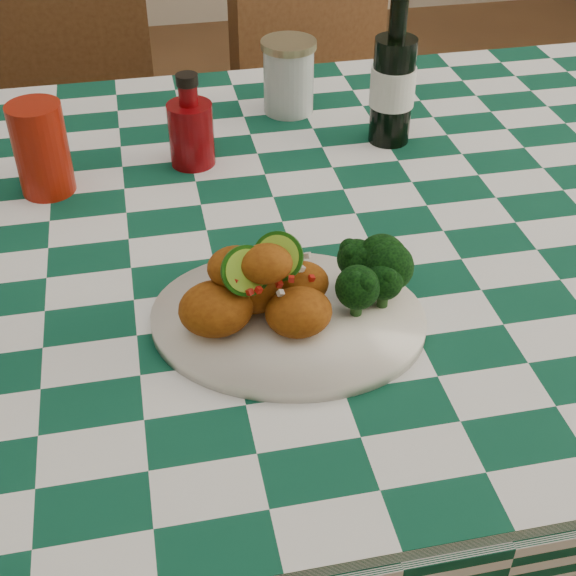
{
  "coord_description": "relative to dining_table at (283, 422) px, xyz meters",
  "views": [
    {
      "loc": [
        -0.17,
        -0.89,
        1.38
      ],
      "look_at": [
        -0.04,
        -0.21,
        0.84
      ],
      "focal_mm": 50.0,
      "sensor_mm": 36.0,
      "label": 1
    }
  ],
  "objects": [
    {
      "name": "mason_jar",
      "position": [
        0.08,
        0.33,
        0.45
      ],
      "size": [
        0.11,
        0.11,
        0.12
      ],
      "primitive_type": null,
      "rotation": [
        0.0,
        0.0,
        0.33
      ],
      "color": "#B2BCBA",
      "rests_on": "dining_table"
    },
    {
      "name": "wooden_chair_left",
      "position": [
        -0.32,
        0.72,
        0.04
      ],
      "size": [
        0.39,
        0.41,
        0.86
      ],
      "primitive_type": null,
      "rotation": [
        0.0,
        0.0,
        0.0
      ],
      "color": "#472814",
      "rests_on": "ground"
    },
    {
      "name": "beer_bottle",
      "position": [
        0.21,
        0.2,
        0.51
      ],
      "size": [
        0.08,
        0.08,
        0.23
      ],
      "primitive_type": null,
      "rotation": [
        0.0,
        0.0,
        -0.12
      ],
      "color": "black",
      "rests_on": "dining_table"
    },
    {
      "name": "fried_chicken_pile",
      "position": [
        -0.06,
        -0.21,
        0.46
      ],
      "size": [
        0.15,
        0.11,
        0.1
      ],
      "primitive_type": null,
      "color": "#8D470D",
      "rests_on": "plate"
    },
    {
      "name": "ketchup_bottle",
      "position": [
        -0.1,
        0.19,
        0.46
      ],
      "size": [
        0.08,
        0.08,
        0.14
      ],
      "primitive_type": null,
      "rotation": [
        0.0,
        0.0,
        0.24
      ],
      "color": "#660508",
      "rests_on": "dining_table"
    },
    {
      "name": "red_tumbler",
      "position": [
        -0.31,
        0.15,
        0.46
      ],
      "size": [
        0.1,
        0.1,
        0.13
      ],
      "primitive_type": "cylinder",
      "rotation": [
        0.0,
        0.0,
        0.33
      ],
      "color": "maroon",
      "rests_on": "dining_table"
    },
    {
      "name": "ground",
      "position": [
        0.0,
        0.0,
        -0.39
      ],
      "size": [
        5.0,
        5.0,
        0.0
      ],
      "primitive_type": "plane",
      "color": "brown",
      "rests_on": "ground"
    },
    {
      "name": "wooden_chair_right",
      "position": [
        0.34,
        0.75,
        0.09
      ],
      "size": [
        0.59,
        0.6,
        0.96
      ],
      "primitive_type": null,
      "rotation": [
        0.0,
        0.0,
        0.42
      ],
      "color": "#472814",
      "rests_on": "ground"
    },
    {
      "name": "plate",
      "position": [
        -0.04,
        -0.21,
        0.4
      ],
      "size": [
        0.36,
        0.32,
        0.02
      ],
      "primitive_type": null,
      "rotation": [
        0.0,
        0.0,
        -0.28
      ],
      "color": "silver",
      "rests_on": "dining_table"
    },
    {
      "name": "dining_table",
      "position": [
        0.0,
        0.0,
        0.0
      ],
      "size": [
        1.66,
        1.06,
        0.79
      ],
      "primitive_type": null,
      "color": "#0C442F",
      "rests_on": "ground"
    },
    {
      "name": "broccoli_side",
      "position": [
        0.06,
        -0.2,
        0.44
      ],
      "size": [
        0.09,
        0.09,
        0.06
      ],
      "primitive_type": null,
      "color": "black",
      "rests_on": "plate"
    }
  ]
}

